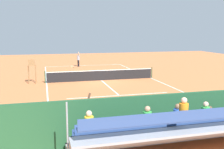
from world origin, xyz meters
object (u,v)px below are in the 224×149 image
object	(u,v)px
tennis_net	(101,75)
tennis_racket	(72,67)
bleacher_stand	(187,129)
courtside_bench	(223,115)
equipment_bag	(189,127)
umpire_chair	(32,69)
tennis_player	(78,59)
tennis_ball_far	(75,70)
line_judge	(89,115)
tennis_ball_near	(66,70)

from	to	relation	value
tennis_net	tennis_racket	bearing A→B (deg)	-80.39
bleacher_stand	courtside_bench	xyz separation A→B (m)	(-3.16, -2.09, -0.41)
equipment_bag	bleacher_stand	bearing A→B (deg)	56.67
bleacher_stand	equipment_bag	distance (m)	2.48
umpire_chair	tennis_player	world-z (taller)	umpire_chair
equipment_bag	tennis_ball_far	xyz separation A→B (m)	(2.85, -20.36, -0.15)
tennis_net	bleacher_stand	bearing A→B (deg)	89.83
tennis_net	equipment_bag	distance (m)	13.46
tennis_ball_far	tennis_net	bearing A→B (deg)	102.99
equipment_bag	line_judge	bearing A→B (deg)	-6.01
equipment_bag	line_judge	world-z (taller)	line_judge
tennis_net	tennis_player	size ratio (longest dim) A/B	5.35
tennis_ball_far	tennis_player	bearing A→B (deg)	-103.73
courtside_bench	equipment_bag	distance (m)	1.91
tennis_net	umpire_chair	world-z (taller)	umpire_chair
line_judge	tennis_racket	bearing A→B (deg)	-94.20
courtside_bench	line_judge	world-z (taller)	line_judge
umpire_chair	tennis_player	bearing A→B (deg)	-118.18
tennis_net	tennis_ball_near	xyz separation A→B (m)	(2.64, -7.29, -0.47)
umpire_chair	tennis_ball_far	size ratio (longest dim) A/B	32.42
umpire_chair	tennis_ball_near	xyz separation A→B (m)	(-3.56, -7.14, -1.28)
tennis_net	tennis_ball_far	size ratio (longest dim) A/B	156.06
equipment_bag	tennis_racket	bearing A→B (deg)	-82.86
umpire_chair	courtside_bench	distance (m)	16.36
tennis_player	tennis_net	bearing A→B (deg)	94.54
tennis_net	tennis_player	world-z (taller)	tennis_player
courtside_bench	bleacher_stand	bearing A→B (deg)	33.49
tennis_net	equipment_bag	xyz separation A→B (m)	(-1.25, 13.40, -0.32)
tennis_racket	tennis_ball_far	xyz separation A→B (m)	(-0.06, 2.88, 0.02)
tennis_player	tennis_ball_near	distance (m)	3.58
tennis_net	tennis_ball_near	distance (m)	7.77
tennis_racket	line_judge	distance (m)	22.84
umpire_chair	bleacher_stand	bearing A→B (deg)	111.64
umpire_chair	equipment_bag	distance (m)	15.50
bleacher_stand	tennis_ball_far	bearing A→B (deg)	-86.00
tennis_ball_far	line_judge	size ratio (longest dim) A/B	0.03
equipment_bag	tennis_racket	size ratio (longest dim) A/B	1.54
equipment_bag	tennis_ball_near	bearing A→B (deg)	-79.34
tennis_net	equipment_bag	world-z (taller)	tennis_net
bleacher_stand	equipment_bag	xyz separation A→B (m)	(-1.29, -1.96, -0.78)
tennis_player	tennis_ball_near	bearing A→B (deg)	57.86
equipment_bag	tennis_player	distance (m)	23.71
bleacher_stand	equipment_bag	bearing A→B (deg)	-123.33
umpire_chair	line_judge	world-z (taller)	umpire_chair
tennis_net	line_judge	size ratio (longest dim) A/B	5.35
umpire_chair	tennis_ball_far	xyz separation A→B (m)	(-4.60, -6.81, -1.28)
umpire_chair	courtside_bench	size ratio (longest dim) A/B	1.19
bleacher_stand	umpire_chair	distance (m)	16.69
umpire_chair	line_judge	xyz separation A→B (m)	(-2.86, 13.07, -0.30)
tennis_net	tennis_player	distance (m)	10.25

